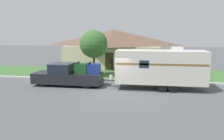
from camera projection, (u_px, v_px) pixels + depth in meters
The scene contains 8 objects.
ground_plane at pixel (113, 92), 16.32m from camera, with size 120.00×120.00×0.00m, color #515456.
curb_strip at pixel (119, 80), 19.97m from camera, with size 80.00×0.30×0.14m.
lawn_strip at pixel (123, 74), 23.53m from camera, with size 80.00×7.00×0.03m.
house_across_street at pixel (113, 47), 28.60m from camera, with size 12.75×6.83×4.83m.
pickup_truck at pixel (69, 75), 18.21m from camera, with size 5.80×2.00×2.00m.
travel_trailer at pixel (160, 67), 16.92m from camera, with size 7.83×2.25×3.30m.
mailbox at pixel (140, 69), 20.25m from camera, with size 0.48×0.20×1.37m.
tree_in_yard at pixel (94, 44), 21.62m from camera, with size 2.77×2.77×4.65m.
Camera 1 is at (2.40, -15.65, 4.28)m, focal length 35.00 mm.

